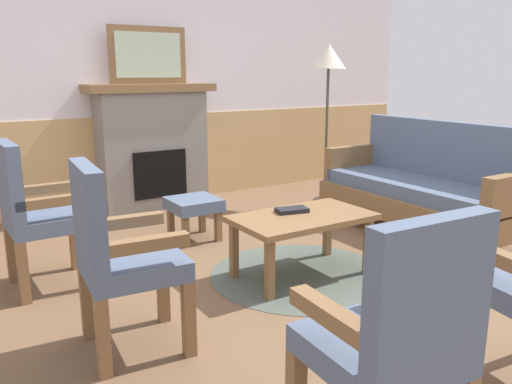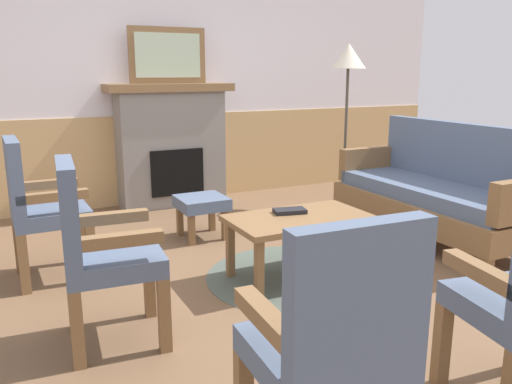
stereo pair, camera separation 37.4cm
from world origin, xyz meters
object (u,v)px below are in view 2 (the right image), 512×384
object	(u,v)px
fireplace	(171,144)
footstool	(202,205)
armchair_near_fireplace	(38,203)
armchair_front_left	(334,341)
coffee_table	(299,224)
framed_picture	(168,55)
floor_lamp_by_couch	(348,67)
couch	(435,193)
armchair_by_window_left	(98,245)
book_on_table	(290,211)

from	to	relation	value
fireplace	footstool	distance (m)	1.29
armchair_near_fireplace	armchair_front_left	bearing A→B (deg)	-73.27
footstool	armchair_front_left	xyz separation A→B (m)	(-0.58, -2.76, 0.25)
footstool	coffee_table	bearing A→B (deg)	-75.93
framed_picture	floor_lamp_by_couch	world-z (taller)	framed_picture
fireplace	couch	xyz separation A→B (m)	(1.63, -2.14, -0.26)
coffee_table	armchair_front_left	bearing A→B (deg)	-117.87
coffee_table	floor_lamp_by_couch	size ratio (longest dim) A/B	0.57
footstool	armchair_near_fireplace	distance (m)	1.38
framed_picture	armchair_by_window_left	world-z (taller)	framed_picture
fireplace	armchair_near_fireplace	world-z (taller)	fireplace
book_on_table	footstool	bearing A→B (deg)	104.38
couch	framed_picture	bearing A→B (deg)	127.24
floor_lamp_by_couch	footstool	bearing A→B (deg)	-166.80
armchair_front_left	book_on_table	bearing A→B (deg)	63.97
book_on_table	footstool	distance (m)	1.08
fireplace	armchair_near_fireplace	size ratio (longest dim) A/B	1.33
book_on_table	fireplace	bearing A→B (deg)	93.34
framed_picture	book_on_table	xyz separation A→B (m)	(0.13, -2.26, -1.10)
footstool	armchair_front_left	bearing A→B (deg)	-101.87
framed_picture	coffee_table	size ratio (longest dim) A/B	0.83
framed_picture	armchair_by_window_left	distance (m)	3.10
armchair_front_left	floor_lamp_by_couch	xyz separation A→B (m)	(2.37, 3.18, 0.91)
armchair_by_window_left	armchair_front_left	bearing A→B (deg)	-68.66
book_on_table	floor_lamp_by_couch	xyz separation A→B (m)	(1.53, 1.45, 1.00)
book_on_table	armchair_near_fireplace	size ratio (longest dim) A/B	0.22
coffee_table	floor_lamp_by_couch	world-z (taller)	floor_lamp_by_couch
book_on_table	armchair_front_left	xyz separation A→B (m)	(-0.85, -1.73, 0.08)
footstool	floor_lamp_by_couch	world-z (taller)	floor_lamp_by_couch
framed_picture	coffee_table	world-z (taller)	framed_picture
armchair_by_window_left	floor_lamp_by_couch	size ratio (longest dim) A/B	0.58
floor_lamp_by_couch	armchair_near_fireplace	bearing A→B (deg)	-165.80
footstool	fireplace	bearing A→B (deg)	83.83
floor_lamp_by_couch	fireplace	bearing A→B (deg)	154.06
fireplace	framed_picture	size ratio (longest dim) A/B	1.62
coffee_table	book_on_table	distance (m)	0.12
couch	coffee_table	xyz separation A→B (m)	(-1.48, -0.22, -0.01)
fireplace	coffee_table	size ratio (longest dim) A/B	1.35
floor_lamp_by_couch	armchair_front_left	bearing A→B (deg)	-126.70
armchair_by_window_left	armchair_near_fireplace	bearing A→B (deg)	100.67
framed_picture	armchair_near_fireplace	world-z (taller)	framed_picture
framed_picture	armchair_front_left	bearing A→B (deg)	-100.14
framed_picture	armchair_front_left	size ratio (longest dim) A/B	0.82
couch	armchair_front_left	xyz separation A→B (m)	(-2.34, -1.85, 0.14)
coffee_table	book_on_table	xyz separation A→B (m)	(-0.02, 0.10, 0.07)
framed_picture	couch	bearing A→B (deg)	-52.76
framed_picture	armchair_by_window_left	xyz separation A→B (m)	(-1.23, -2.66, -1.02)
fireplace	armchair_by_window_left	bearing A→B (deg)	-114.90
framed_picture	armchair_near_fireplace	xyz separation A→B (m)	(-1.44, -1.59, -1.02)
armchair_near_fireplace	couch	bearing A→B (deg)	-10.17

